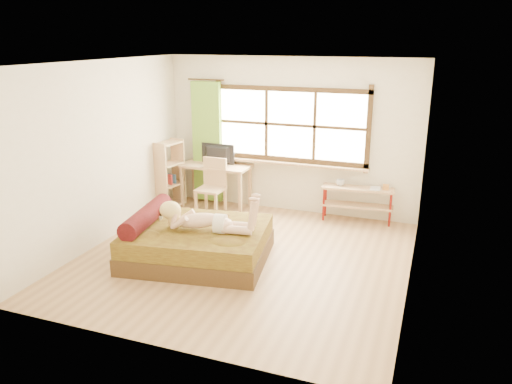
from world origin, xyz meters
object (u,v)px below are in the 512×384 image
at_px(kitten, 156,211).
at_px(pipe_shelf, 358,196).
at_px(bookshelf, 170,174).
at_px(desk, 216,170).
at_px(bed, 195,242).
at_px(woman, 205,210).
at_px(chair, 213,183).

distance_m(kitten, pipe_shelf, 3.39).
bearing_deg(bookshelf, desk, 33.17).
distance_m(bed, kitten, 0.76).
xyz_separation_m(woman, pipe_shelf, (1.70, 2.35, -0.33)).
bearing_deg(pipe_shelf, bookshelf, -177.11).
height_order(bed, kitten, bed).
height_order(kitten, bookshelf, bookshelf).
distance_m(bed, chair, 1.94).
bearing_deg(kitten, bed, -17.90).
distance_m(woman, desk, 2.40).
relative_size(kitten, chair, 0.29).
bearing_deg(chair, desk, 106.97).
relative_size(bed, desk, 1.67).
relative_size(bed, woman, 1.59).
bearing_deg(kitten, woman, -18.63).
relative_size(bed, bookshelf, 1.73).
xyz_separation_m(desk, bookshelf, (-0.77, -0.32, -0.06)).
height_order(bed, woman, woman).
height_order(bed, desk, desk).
relative_size(desk, bookshelf, 1.04).
height_order(kitten, pipe_shelf, kitten).
bearing_deg(pipe_shelf, chair, -173.70).
xyz_separation_m(desk, chair, (0.10, -0.36, -0.13)).
xyz_separation_m(bed, desk, (-0.67, 2.19, 0.43)).
height_order(bed, pipe_shelf, bed).
xyz_separation_m(chair, bookshelf, (-0.87, 0.03, 0.07)).
bearing_deg(woman, desk, 102.41).
bearing_deg(chair, bookshelf, 178.86).
height_order(woman, bookshelf, bookshelf).
distance_m(chair, pipe_shelf, 2.52).
bearing_deg(bookshelf, chair, 8.03).
bearing_deg(kitten, chair, 77.73).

